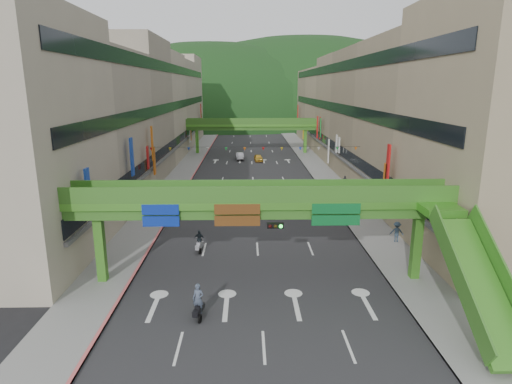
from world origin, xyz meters
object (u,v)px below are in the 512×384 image
Objects in this scene: scooter_rider_mid at (278,203)px; car_silver at (240,156)px; scooter_rider_near at (198,302)px; pedestrian_red at (369,206)px; car_yellow at (258,158)px; overpass_near at (274,213)px.

scooter_rider_mid reaches higher than car_silver.
pedestrian_red is at bearing 52.75° from scooter_rider_near.
car_silver is at bearing 88.50° from scooter_rider_near.
pedestrian_red is (10.99, -33.44, 0.26)m from car_yellow.
overpass_near is 52.29m from car_silver.
car_yellow is 2.05× the size of pedestrian_red.
scooter_rider_near is (-4.69, -4.38, -4.17)m from overpass_near.
scooter_rider_near is at bearing -100.69° from car_yellow.
overpass_near reaches higher than car_silver.
pedestrian_red is at bearing -4.10° from scooter_rider_mid.
scooter_rider_near reaches higher than car_yellow.
overpass_near reaches higher than scooter_rider_near.
car_silver is (-3.21, 51.99, -4.54)m from overpass_near.
scooter_rider_near reaches higher than pedestrian_red.
car_yellow is at bearing 82.41° from pedestrian_red.
car_silver is (-4.79, 34.70, -0.45)m from scooter_rider_mid.
overpass_near is 17.84m from scooter_rider_mid.
overpass_near is 12.80× the size of scooter_rider_near.
car_yellow is at bearing 89.68° from overpass_near.
scooter_rider_mid is 0.60× the size of car_yellow.
scooter_rider_mid is at bearing 84.80° from overpass_near.
scooter_rider_near reaches higher than scooter_rider_mid.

